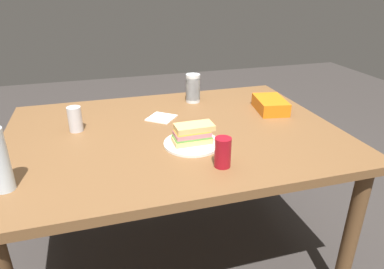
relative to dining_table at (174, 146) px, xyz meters
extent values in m
plane|color=#383330|center=(0.00, 0.00, -0.70)|extent=(8.00, 8.00, 0.00)
cube|color=brown|center=(0.00, 0.00, 0.06)|extent=(1.59, 1.16, 0.04)
cylinder|color=brown|center=(0.71, -0.50, -0.33)|extent=(0.07, 0.07, 0.74)
cylinder|color=brown|center=(-0.71, 0.50, -0.33)|extent=(0.07, 0.07, 0.74)
cylinder|color=brown|center=(0.71, 0.50, -0.33)|extent=(0.07, 0.07, 0.74)
cylinder|color=white|center=(0.04, -0.17, 0.09)|extent=(0.25, 0.25, 0.01)
cube|color=#DBB26B|center=(0.04, -0.17, 0.11)|extent=(0.17, 0.09, 0.02)
cube|color=#599E3F|center=(0.04, -0.17, 0.12)|extent=(0.17, 0.09, 0.01)
cube|color=#C6727A|center=(0.04, -0.17, 0.14)|extent=(0.16, 0.09, 0.02)
cube|color=yellow|center=(0.04, -0.17, 0.15)|extent=(0.15, 0.08, 0.01)
cube|color=#DBB26B|center=(0.05, -0.17, 0.17)|extent=(0.17, 0.09, 0.02)
cylinder|color=maroon|center=(0.10, -0.39, 0.15)|extent=(0.07, 0.07, 0.12)
cube|color=orange|center=(0.58, 0.12, 0.12)|extent=(0.19, 0.25, 0.07)
cylinder|color=silver|center=(0.21, 0.39, 0.13)|extent=(0.08, 0.08, 0.09)
cylinder|color=silver|center=(0.21, 0.39, 0.15)|extent=(0.08, 0.08, 0.09)
cylinder|color=silver|center=(0.21, 0.39, 0.17)|extent=(0.08, 0.08, 0.09)
cylinder|color=silver|center=(0.21, 0.39, 0.19)|extent=(0.08, 0.08, 0.09)
cylinder|color=silver|center=(0.21, 0.39, 0.20)|extent=(0.08, 0.08, 0.09)
cylinder|color=silver|center=(-0.45, 0.13, 0.15)|extent=(0.07, 0.07, 0.12)
cube|color=white|center=(-0.03, 0.18, 0.09)|extent=(0.18, 0.18, 0.01)
camera|label=1|loc=(-0.34, -1.49, 0.76)|focal=32.16mm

